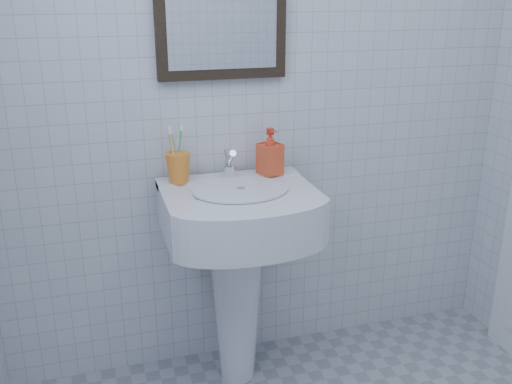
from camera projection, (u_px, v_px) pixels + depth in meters
name	position (u px, v px, depth m)	size (l,w,h in m)	color
wall_back	(263.00, 74.00, 2.26)	(2.20, 0.02, 2.50)	silver
washbasin	(237.00, 253.00, 2.24)	(0.57, 0.42, 0.87)	white
faucet	(230.00, 166.00, 2.23)	(0.05, 0.11, 0.12)	silver
toothbrush_cup	(178.00, 168.00, 2.17)	(0.10, 0.10, 0.11)	orange
soap_dispenser	(270.00, 152.00, 2.26)	(0.08, 0.08, 0.18)	red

